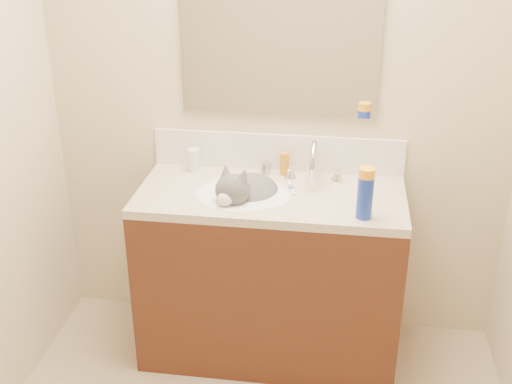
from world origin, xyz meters
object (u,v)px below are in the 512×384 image
(silver_jar, at_px, (266,168))
(pill_bottle, at_px, (193,160))
(spray_can, at_px, (365,198))
(vanity_cabinet, at_px, (270,277))
(amber_bottle, at_px, (285,164))
(cat, at_px, (247,197))
(faucet, at_px, (314,165))
(basin, at_px, (243,207))

(silver_jar, bearing_deg, pill_bottle, -177.81)
(silver_jar, xyz_separation_m, spray_can, (0.46, -0.39, 0.06))
(vanity_cabinet, relative_size, amber_bottle, 10.94)
(cat, xyz_separation_m, amber_bottle, (0.15, 0.21, 0.08))
(pill_bottle, bearing_deg, amber_bottle, 2.38)
(faucet, bearing_deg, spray_can, -54.94)
(pill_bottle, distance_m, spray_can, 0.89)
(faucet, distance_m, amber_bottle, 0.16)
(spray_can, bearing_deg, basin, 163.26)
(silver_jar, height_order, spray_can, spray_can)
(amber_bottle, bearing_deg, faucet, -26.94)
(faucet, height_order, silver_jar, faucet)
(vanity_cabinet, xyz_separation_m, amber_bottle, (0.04, 0.21, 0.50))
(faucet, relative_size, spray_can, 1.55)
(vanity_cabinet, xyz_separation_m, faucet, (0.18, 0.14, 0.54))
(pill_bottle, height_order, spray_can, spray_can)
(vanity_cabinet, height_order, cat, cat)
(cat, bearing_deg, spray_can, 2.72)
(basin, bearing_deg, pill_bottle, 141.58)
(pill_bottle, height_order, silver_jar, pill_bottle)
(basin, height_order, pill_bottle, pill_bottle)
(amber_bottle, relative_size, spray_can, 0.61)
(vanity_cabinet, xyz_separation_m, silver_jar, (-0.05, 0.20, 0.48))
(basin, relative_size, pill_bottle, 4.03)
(silver_jar, bearing_deg, basin, -106.55)
(basin, height_order, spray_can, spray_can)
(vanity_cabinet, bearing_deg, pill_bottle, 154.43)
(basin, bearing_deg, vanity_cabinet, 14.04)
(pill_bottle, relative_size, silver_jar, 1.98)
(vanity_cabinet, bearing_deg, silver_jar, 103.93)
(pill_bottle, xyz_separation_m, silver_jar, (0.35, 0.01, -0.03))
(cat, height_order, silver_jar, cat)
(pill_bottle, bearing_deg, cat, -33.59)
(vanity_cabinet, relative_size, basin, 2.67)
(vanity_cabinet, relative_size, silver_jar, 21.27)
(spray_can, bearing_deg, vanity_cabinet, 155.19)
(cat, height_order, pill_bottle, cat)
(vanity_cabinet, xyz_separation_m, spray_can, (0.41, -0.19, 0.54))
(vanity_cabinet, relative_size, spray_can, 6.64)
(cat, bearing_deg, faucet, 48.52)
(vanity_cabinet, bearing_deg, faucet, 37.29)
(pill_bottle, bearing_deg, silver_jar, 2.19)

